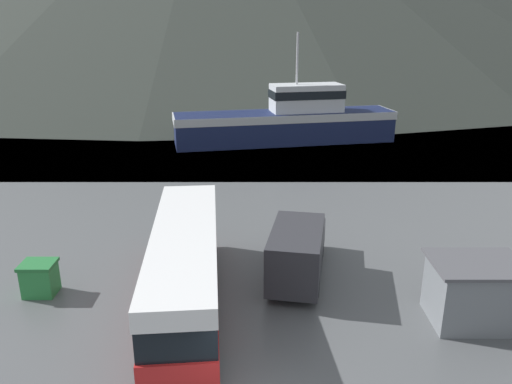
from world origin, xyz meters
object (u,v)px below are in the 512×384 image
(tour_bus, at_px, (186,264))
(fishing_boat, at_px, (289,120))
(storage_bin, at_px, (40,278))
(dock_kiosk, at_px, (475,292))
(delivery_van, at_px, (298,250))

(tour_bus, relative_size, fishing_boat, 0.54)
(fishing_boat, xyz_separation_m, storage_bin, (-11.79, -27.48, -1.34))
(fishing_boat, distance_m, dock_kiosk, 29.87)
(storage_bin, bearing_deg, delivery_van, 7.90)
(delivery_van, xyz_separation_m, dock_kiosk, (6.22, -3.42, -0.08))
(delivery_van, bearing_deg, fishing_boat, 97.42)
(fishing_boat, height_order, storage_bin, fishing_boat)
(tour_bus, relative_size, dock_kiosk, 3.34)
(delivery_van, height_order, dock_kiosk, delivery_van)
(delivery_van, distance_m, dock_kiosk, 7.10)
(tour_bus, bearing_deg, dock_kiosk, -10.63)
(delivery_van, xyz_separation_m, fishing_boat, (1.18, 26.01, 0.76))
(tour_bus, height_order, storage_bin, tour_bus)
(delivery_van, relative_size, dock_kiosk, 1.90)
(fishing_boat, distance_m, storage_bin, 29.94)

